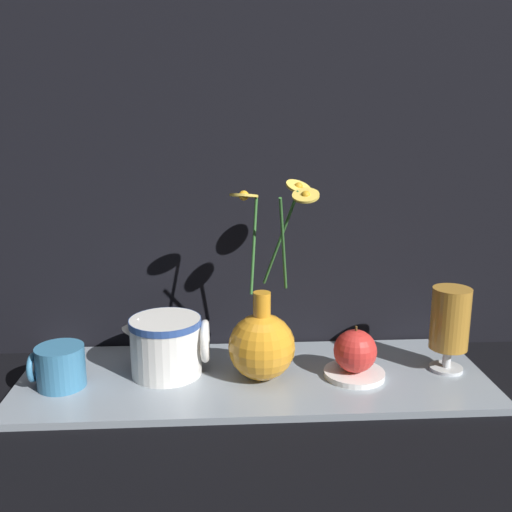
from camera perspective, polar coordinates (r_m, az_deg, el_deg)
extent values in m
plane|color=black|center=(1.03, -0.23, -12.40)|extent=(6.00, 6.00, 0.00)
cube|color=gray|center=(1.02, -0.23, -12.10)|extent=(0.81, 0.29, 0.01)
cube|color=black|center=(1.09, -0.75, 18.90)|extent=(1.31, 0.02, 1.10)
sphere|color=orange|center=(0.99, 0.58, -9.04)|extent=(0.12, 0.12, 0.12)
cylinder|color=orange|center=(0.96, 0.59, -5.19)|extent=(0.03, 0.03, 0.05)
cylinder|color=#336B2D|center=(0.96, 2.44, 1.68)|extent=(0.06, 0.07, 0.17)
cylinder|color=#EAC64C|center=(0.97, 4.26, 6.91)|extent=(0.06, 0.06, 0.02)
sphere|color=gold|center=(0.97, 4.26, 6.91)|extent=(0.02, 0.02, 0.02)
cylinder|color=#336B2D|center=(0.93, 2.74, 1.08)|extent=(0.02, 0.07, 0.17)
cylinder|color=#EAC64C|center=(0.91, 5.00, 6.05)|extent=(0.05, 0.05, 0.02)
sphere|color=gold|center=(0.91, 5.00, 6.05)|extent=(0.02, 0.02, 0.02)
cylinder|color=#336B2D|center=(0.94, -0.30, 1.13)|extent=(0.02, 0.04, 0.16)
cylinder|color=#EAC64C|center=(0.93, -1.23, 6.06)|extent=(0.06, 0.06, 0.01)
sphere|color=gold|center=(0.93, -1.23, 6.06)|extent=(0.02, 0.02, 0.02)
cylinder|color=teal|center=(1.02, -18.94, -10.42)|extent=(0.08, 0.08, 0.07)
torus|color=teal|center=(1.03, -21.39, -10.32)|extent=(0.01, 0.05, 0.05)
cylinder|color=white|center=(1.02, -8.99, -8.91)|extent=(0.12, 0.12, 0.10)
cylinder|color=#2D4C93|center=(1.00, -9.08, -6.54)|extent=(0.13, 0.13, 0.01)
torus|color=white|center=(1.01, -5.11, -8.47)|extent=(0.01, 0.08, 0.08)
cone|color=white|center=(1.01, -12.03, -6.75)|extent=(0.04, 0.03, 0.04)
cylinder|color=silver|center=(1.10, 18.39, -10.51)|extent=(0.06, 0.06, 0.01)
cylinder|color=silver|center=(1.09, 18.48, -9.50)|extent=(0.01, 0.01, 0.04)
cylinder|color=#B77F2D|center=(1.06, 18.77, -5.87)|extent=(0.07, 0.07, 0.11)
cylinder|color=white|center=(1.03, 9.79, -11.51)|extent=(0.11, 0.11, 0.01)
sphere|color=red|center=(1.01, 9.89, -9.34)|extent=(0.07, 0.07, 0.07)
cylinder|color=#4C3819|center=(1.00, 9.99, -7.14)|extent=(0.00, 0.00, 0.01)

